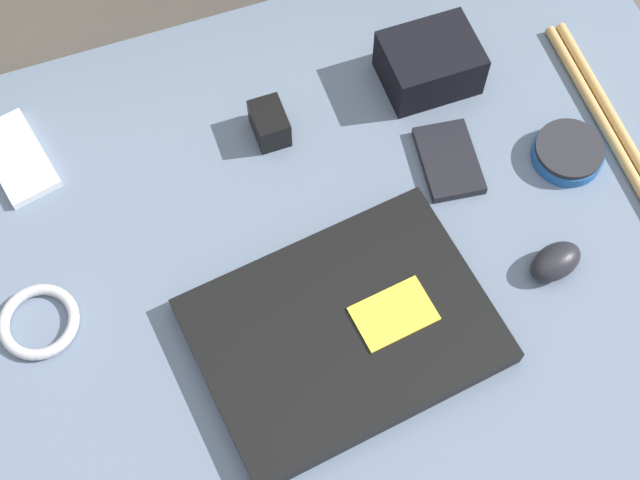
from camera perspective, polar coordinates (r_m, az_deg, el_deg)
The scene contains 11 objects.
ground_plane at distance 1.20m, azimuth 0.00°, elevation -3.16°, with size 8.00×8.00×0.00m, color #4C4742.
couch_seat at distance 1.14m, azimuth 0.00°, elevation -1.88°, with size 1.09×0.77×0.13m.
laptop at distance 1.02m, azimuth 1.54°, elevation -5.83°, with size 0.36×0.28×0.03m.
computer_mouse at distance 1.09m, azimuth 14.83°, elevation -1.35°, with size 0.08×0.06×0.03m.
speaker_puck at distance 1.17m, azimuth 15.59°, elevation 5.43°, with size 0.09×0.09×0.02m.
phone_silver at distance 1.14m, azimuth 8.24°, elevation 5.06°, with size 0.08×0.11×0.01m.
phone_small at distance 1.20m, azimuth -18.81°, elevation 5.01°, with size 0.09×0.14×0.01m.
camera_pouch at distance 1.19m, azimuth 7.02°, elevation 11.18°, with size 0.12×0.10×0.07m.
charger_brick at distance 1.14m, azimuth -3.25°, elevation 7.45°, with size 0.04×0.06×0.04m.
cable_coil at distance 1.09m, azimuth -17.55°, elevation -5.00°, with size 0.09×0.09×0.01m.
drumstick_pair at distance 1.21m, azimuth 18.50°, elevation 6.25°, with size 0.04×0.37×0.01m.
Camera 1 is at (-0.16, -0.44, 1.11)m, focal length 50.00 mm.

